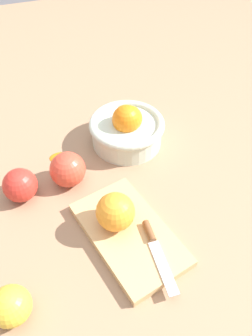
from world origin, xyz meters
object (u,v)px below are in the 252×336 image
at_px(cutting_board, 129,234).
at_px(knife, 155,246).
at_px(orange_on_board, 115,212).
at_px(apple_front_right, 11,306).
at_px(bowl, 127,129).
at_px(apple_mid_left, 68,169).
at_px(apple_front_left, 20,185).

relative_size(cutting_board, knife, 1.59).
bearing_deg(knife, cutting_board, -145.08).
xyz_separation_m(cutting_board, orange_on_board, (-0.03, -0.02, 0.05)).
height_order(orange_on_board, apple_front_right, orange_on_board).
distance_m(bowl, apple_mid_left, 0.19).
bearing_deg(knife, apple_front_left, -135.51).
height_order(orange_on_board, apple_mid_left, orange_on_board).
height_order(orange_on_board, knife, orange_on_board).
height_order(bowl, cutting_board, bowl).
distance_m(bowl, orange_on_board, 0.27).
distance_m(cutting_board, orange_on_board, 0.06).
relative_size(orange_on_board, knife, 0.50).
xyz_separation_m(bowl, orange_on_board, (0.24, -0.11, 0.01)).
height_order(cutting_board, orange_on_board, orange_on_board).
bearing_deg(apple_mid_left, orange_on_board, 21.21).
bearing_deg(orange_on_board, apple_front_right, -63.36).
distance_m(bowl, knife, 0.32).
distance_m(cutting_board, apple_front_right, 0.25).
distance_m(orange_on_board, knife, 0.10).
relative_size(bowl, apple_front_right, 2.69).
relative_size(knife, apple_front_right, 2.23).
bearing_deg(apple_front_right, orange_on_board, 116.64).
xyz_separation_m(knife, apple_mid_left, (-0.23, -0.11, 0.02)).
xyz_separation_m(knife, apple_front_left, (-0.23, -0.22, 0.01)).
bearing_deg(apple_front_left, apple_front_right, -10.57).
bearing_deg(apple_front_right, knife, 96.72).
bearing_deg(apple_front_left, bowl, 108.77).
height_order(cutting_board, knife, knife).
bearing_deg(cutting_board, knife, 34.92).
relative_size(orange_on_board, apple_mid_left, 0.95).
distance_m(cutting_board, apple_front_left, 0.26).
relative_size(knife, apple_mid_left, 1.92).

